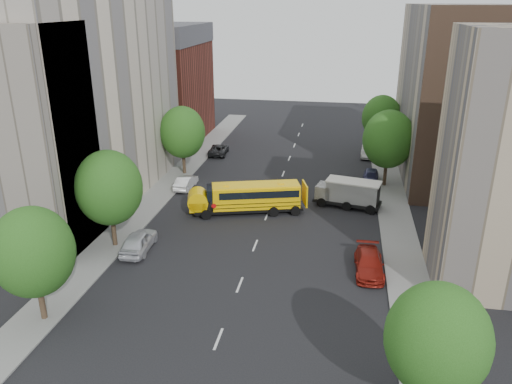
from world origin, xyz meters
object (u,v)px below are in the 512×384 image
(street_tree_5, at_px, (382,118))
(parked_car_2, at_px, (219,149))
(parked_car_3, at_px, (369,263))
(parked_car_5, at_px, (368,151))
(street_tree_2, at_px, (182,132))
(parked_car_1, at_px, (186,182))
(street_tree_0, at_px, (33,252))
(street_tree_4, at_px, (388,139))
(parked_car_4, at_px, (371,176))
(street_tree_1, at_px, (109,188))
(parked_car_0, at_px, (139,241))
(street_tree_3, at_px, (437,340))
(school_bus, at_px, (247,197))
(safari_truck, at_px, (348,193))

(street_tree_5, xyz_separation_m, parked_car_2, (-20.09, -3.80, -4.06))
(parked_car_3, bearing_deg, parked_car_5, 86.54)
(street_tree_2, relative_size, parked_car_1, 1.89)
(parked_car_2, bearing_deg, parked_car_1, 83.79)
(street_tree_0, relative_size, street_tree_2, 0.96)
(street_tree_0, xyz_separation_m, street_tree_4, (22.00, 28.00, 0.43))
(parked_car_2, xyz_separation_m, parked_car_5, (18.69, 2.33, 0.09))
(parked_car_3, distance_m, parked_car_4, 19.47)
(street_tree_4, xyz_separation_m, parked_car_5, (-1.40, 10.53, -4.35))
(street_tree_0, distance_m, parked_car_4, 35.62)
(street_tree_4, height_order, parked_car_4, street_tree_4)
(street_tree_1, bearing_deg, street_tree_2, 90.00)
(street_tree_5, bearing_deg, street_tree_2, -151.39)
(street_tree_2, height_order, street_tree_4, street_tree_4)
(street_tree_0, relative_size, street_tree_5, 0.99)
(parked_car_5, bearing_deg, parked_car_0, -117.38)
(street_tree_3, xyz_separation_m, school_bus, (-12.90, 22.51, -2.90))
(street_tree_3, bearing_deg, street_tree_1, 147.53)
(street_tree_5, relative_size, school_bus, 0.74)
(street_tree_0, distance_m, street_tree_4, 35.61)
(school_bus, bearing_deg, parked_car_3, -56.94)
(parked_car_0, distance_m, parked_car_3, 17.60)
(parked_car_4, bearing_deg, parked_car_5, 93.90)
(street_tree_0, distance_m, street_tree_2, 28.00)
(parked_car_3, bearing_deg, parked_car_0, 177.29)
(street_tree_0, height_order, street_tree_2, street_tree_2)
(street_tree_0, distance_m, parked_car_2, 36.47)
(parked_car_4, bearing_deg, safari_truck, -104.29)
(street_tree_2, xyz_separation_m, parked_car_4, (20.60, 0.79, -4.14))
(school_bus, height_order, parked_car_4, school_bus)
(school_bus, distance_m, parked_car_3, 14.11)
(street_tree_0, xyz_separation_m, street_tree_1, (0.00, 10.00, 0.31))
(street_tree_0, height_order, parked_car_5, street_tree_0)
(parked_car_0, bearing_deg, street_tree_1, -13.92)
(street_tree_1, relative_size, safari_truck, 1.22)
(street_tree_3, distance_m, street_tree_5, 44.00)
(street_tree_1, height_order, parked_car_4, street_tree_1)
(street_tree_0, xyz_separation_m, school_bus, (9.10, 18.51, -3.08))
(street_tree_0, distance_m, street_tree_1, 10.00)
(street_tree_5, relative_size, parked_car_3, 1.55)
(street_tree_1, relative_size, school_bus, 0.78)
(safari_truck, bearing_deg, parked_car_5, 94.32)
(street_tree_3, bearing_deg, street_tree_4, 90.00)
(street_tree_5, bearing_deg, street_tree_0, -118.81)
(safari_truck, height_order, parked_car_0, safari_truck)
(parked_car_2, bearing_deg, parked_car_5, -177.59)
(safari_truck, xyz_separation_m, parked_car_4, (2.39, 7.27, -0.71))
(street_tree_4, xyz_separation_m, parked_car_0, (-19.80, -18.41, -4.27))
(parked_car_1, relative_size, parked_car_2, 0.88)
(street_tree_0, xyz_separation_m, parked_car_2, (1.91, 36.20, -4.00))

